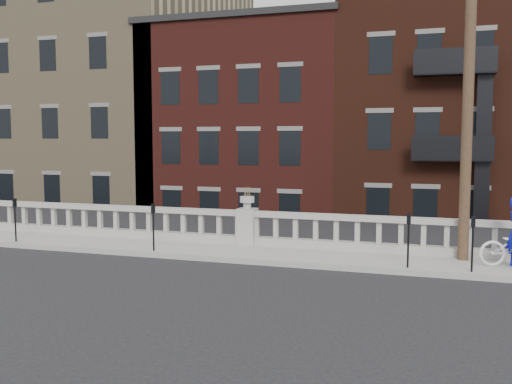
% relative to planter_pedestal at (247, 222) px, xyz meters
% --- Properties ---
extents(ground, '(120.00, 120.00, 0.00)m').
position_rel_planter_pedestal_xyz_m(ground, '(0.00, -3.95, -0.83)').
color(ground, black).
rests_on(ground, ground).
extents(sidewalk, '(32.00, 2.20, 0.15)m').
position_rel_planter_pedestal_xyz_m(sidewalk, '(0.00, -0.95, -0.76)').
color(sidewalk, gray).
rests_on(sidewalk, ground).
extents(balustrade, '(28.00, 0.34, 1.03)m').
position_rel_planter_pedestal_xyz_m(balustrade, '(0.00, 0.00, -0.19)').
color(balustrade, gray).
rests_on(balustrade, sidewalk).
extents(planter_pedestal, '(0.55, 0.55, 1.76)m').
position_rel_planter_pedestal_xyz_m(planter_pedestal, '(0.00, 0.00, 0.00)').
color(planter_pedestal, gray).
rests_on(planter_pedestal, sidewalk).
extents(lower_level, '(80.00, 44.00, 20.80)m').
position_rel_planter_pedestal_xyz_m(lower_level, '(0.56, 19.09, 1.80)').
color(lower_level, '#605E59').
rests_on(lower_level, ground).
extents(utility_pole, '(1.60, 0.28, 10.00)m').
position_rel_planter_pedestal_xyz_m(utility_pole, '(6.20, -0.35, 4.41)').
color(utility_pole, '#422D1E').
rests_on(utility_pole, sidewalk).
extents(parking_meter_a, '(0.10, 0.09, 1.36)m').
position_rel_planter_pedestal_xyz_m(parking_meter_a, '(-7.06, -1.80, 0.17)').
color(parking_meter_a, black).
rests_on(parking_meter_a, sidewalk).
extents(parking_meter_b, '(0.10, 0.09, 1.36)m').
position_rel_planter_pedestal_xyz_m(parking_meter_b, '(-2.23, -1.80, 0.17)').
color(parking_meter_b, black).
rests_on(parking_meter_b, sidewalk).
extents(parking_meter_c, '(0.10, 0.09, 1.36)m').
position_rel_planter_pedestal_xyz_m(parking_meter_c, '(4.85, -1.80, 0.17)').
color(parking_meter_c, black).
rests_on(parking_meter_c, sidewalk).
extents(parking_meter_d, '(0.10, 0.09, 1.36)m').
position_rel_planter_pedestal_xyz_m(parking_meter_d, '(6.35, -1.80, 0.17)').
color(parking_meter_d, black).
rests_on(parking_meter_d, sidewalk).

